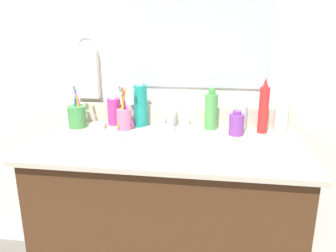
{
  "coord_description": "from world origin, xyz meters",
  "views": [
    {
      "loc": [
        0.18,
        -1.22,
        1.19
      ],
      "look_at": [
        -0.0,
        0.0,
        0.81
      ],
      "focal_mm": 36.11,
      "sensor_mm": 36.0,
      "label": 1
    }
  ],
  "objects_px": {
    "faucet": "(174,121)",
    "soap_bar": "(98,125)",
    "bottle_toner_green": "(211,111)",
    "bottle_lotion_white": "(281,116)",
    "bottle_spray_red": "(264,108)",
    "cup_pink": "(124,117)",
    "cup_green": "(77,116)",
    "bottle_gel_clear": "(241,117)",
    "hand_towel": "(87,74)",
    "bottle_mouthwash_teal": "(141,105)",
    "bottle_cream_purple": "(236,124)",
    "bottle_soap_pink": "(114,111)"
  },
  "relations": [
    {
      "from": "faucet",
      "to": "soap_bar",
      "type": "height_order",
      "value": "faucet"
    },
    {
      "from": "bottle_toner_green",
      "to": "bottle_lotion_white",
      "type": "distance_m",
      "value": 0.29
    },
    {
      "from": "bottle_spray_red",
      "to": "cup_pink",
      "type": "height_order",
      "value": "bottle_spray_red"
    },
    {
      "from": "cup_green",
      "to": "bottle_spray_red",
      "type": "bearing_deg",
      "value": 2.7
    },
    {
      "from": "bottle_gel_clear",
      "to": "hand_towel",
      "type": "bearing_deg",
      "value": 176.06
    },
    {
      "from": "bottle_spray_red",
      "to": "cup_green",
      "type": "relative_size",
      "value": 1.26
    },
    {
      "from": "faucet",
      "to": "bottle_toner_green",
      "type": "relative_size",
      "value": 0.88
    },
    {
      "from": "faucet",
      "to": "hand_towel",
      "type": "bearing_deg",
      "value": 171.37
    },
    {
      "from": "hand_towel",
      "to": "bottle_gel_clear",
      "type": "height_order",
      "value": "hand_towel"
    },
    {
      "from": "bottle_gel_clear",
      "to": "bottle_lotion_white",
      "type": "bearing_deg",
      "value": -6.33
    },
    {
      "from": "faucet",
      "to": "bottle_gel_clear",
      "type": "height_order",
      "value": "bottle_gel_clear"
    },
    {
      "from": "bottle_mouthwash_teal",
      "to": "cup_pink",
      "type": "distance_m",
      "value": 0.09
    },
    {
      "from": "faucet",
      "to": "cup_green",
      "type": "height_order",
      "value": "cup_green"
    },
    {
      "from": "faucet",
      "to": "cup_green",
      "type": "distance_m",
      "value": 0.43
    },
    {
      "from": "bottle_mouthwash_teal",
      "to": "bottle_spray_red",
      "type": "xyz_separation_m",
      "value": [
        0.53,
        -0.02,
        0.01
      ]
    },
    {
      "from": "bottle_gel_clear",
      "to": "soap_bar",
      "type": "relative_size",
      "value": 2.03
    },
    {
      "from": "hand_towel",
      "to": "bottle_mouthwash_teal",
      "type": "bearing_deg",
      "value": -13.51
    },
    {
      "from": "bottle_spray_red",
      "to": "hand_towel",
      "type": "bearing_deg",
      "value": 174.21
    },
    {
      "from": "bottle_cream_purple",
      "to": "bottle_gel_clear",
      "type": "distance_m",
      "value": 0.08
    },
    {
      "from": "bottle_soap_pink",
      "to": "cup_green",
      "type": "height_order",
      "value": "cup_green"
    },
    {
      "from": "bottle_toner_green",
      "to": "bottle_mouthwash_teal",
      "type": "bearing_deg",
      "value": -178.88
    },
    {
      "from": "bottle_soap_pink",
      "to": "bottle_cream_purple",
      "type": "relative_size",
      "value": 1.45
    },
    {
      "from": "bottle_cream_purple",
      "to": "cup_green",
      "type": "distance_m",
      "value": 0.7
    },
    {
      "from": "hand_towel",
      "to": "bottle_spray_red",
      "type": "relative_size",
      "value": 0.94
    },
    {
      "from": "hand_towel",
      "to": "bottle_cream_purple",
      "type": "distance_m",
      "value": 0.72
    },
    {
      "from": "bottle_soap_pink",
      "to": "bottle_lotion_white",
      "type": "distance_m",
      "value": 0.73
    },
    {
      "from": "bottle_lotion_white",
      "to": "soap_bar",
      "type": "relative_size",
      "value": 2.38
    },
    {
      "from": "bottle_soap_pink",
      "to": "bottle_spray_red",
      "type": "bearing_deg",
      "value": -2.42
    },
    {
      "from": "bottle_mouthwash_teal",
      "to": "bottle_lotion_white",
      "type": "height_order",
      "value": "bottle_mouthwash_teal"
    },
    {
      "from": "bottle_toner_green",
      "to": "cup_pink",
      "type": "xyz_separation_m",
      "value": [
        -0.37,
        -0.06,
        -0.03
      ]
    },
    {
      "from": "bottle_toner_green",
      "to": "soap_bar",
      "type": "height_order",
      "value": "bottle_toner_green"
    },
    {
      "from": "hand_towel",
      "to": "bottle_mouthwash_teal",
      "type": "xyz_separation_m",
      "value": [
        0.27,
        -0.06,
        -0.12
      ]
    },
    {
      "from": "bottle_gel_clear",
      "to": "cup_green",
      "type": "bearing_deg",
      "value": -174.43
    },
    {
      "from": "bottle_mouthwash_teal",
      "to": "soap_bar",
      "type": "relative_size",
      "value": 3.38
    },
    {
      "from": "bottle_mouthwash_teal",
      "to": "cup_pink",
      "type": "bearing_deg",
      "value": -136.09
    },
    {
      "from": "bottle_mouthwash_teal",
      "to": "bottle_spray_red",
      "type": "relative_size",
      "value": 0.92
    },
    {
      "from": "bottle_toner_green",
      "to": "soap_bar",
      "type": "relative_size",
      "value": 2.85
    },
    {
      "from": "bottle_lotion_white",
      "to": "soap_bar",
      "type": "height_order",
      "value": "bottle_lotion_white"
    },
    {
      "from": "hand_towel",
      "to": "bottle_spray_red",
      "type": "distance_m",
      "value": 0.81
    },
    {
      "from": "faucet",
      "to": "bottle_spray_red",
      "type": "xyz_separation_m",
      "value": [
        0.38,
        -0.02,
        0.08
      ]
    },
    {
      "from": "bottle_mouthwash_teal",
      "to": "cup_green",
      "type": "distance_m",
      "value": 0.29
    },
    {
      "from": "faucet",
      "to": "soap_bar",
      "type": "xyz_separation_m",
      "value": [
        -0.33,
        -0.06,
        -0.02
      ]
    },
    {
      "from": "hand_towel",
      "to": "bottle_soap_pink",
      "type": "height_order",
      "value": "hand_towel"
    },
    {
      "from": "hand_towel",
      "to": "soap_bar",
      "type": "xyz_separation_m",
      "value": [
        0.08,
        -0.12,
        -0.21
      ]
    },
    {
      "from": "bottle_gel_clear",
      "to": "cup_pink",
      "type": "distance_m",
      "value": 0.51
    },
    {
      "from": "hand_towel",
      "to": "bottle_toner_green",
      "type": "distance_m",
      "value": 0.6
    },
    {
      "from": "bottle_lotion_white",
      "to": "cup_green",
      "type": "distance_m",
      "value": 0.88
    },
    {
      "from": "bottle_soap_pink",
      "to": "cup_green",
      "type": "relative_size",
      "value": 0.8
    },
    {
      "from": "bottle_toner_green",
      "to": "cup_pink",
      "type": "height_order",
      "value": "cup_pink"
    },
    {
      "from": "bottle_cream_purple",
      "to": "bottle_lotion_white",
      "type": "xyz_separation_m",
      "value": [
        0.19,
        0.06,
        0.02
      ]
    }
  ]
}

